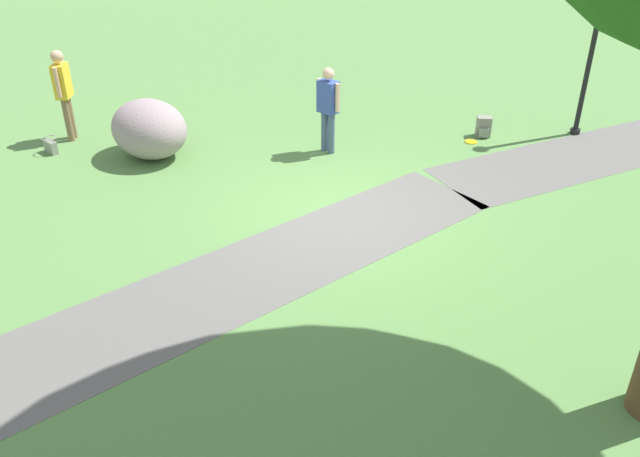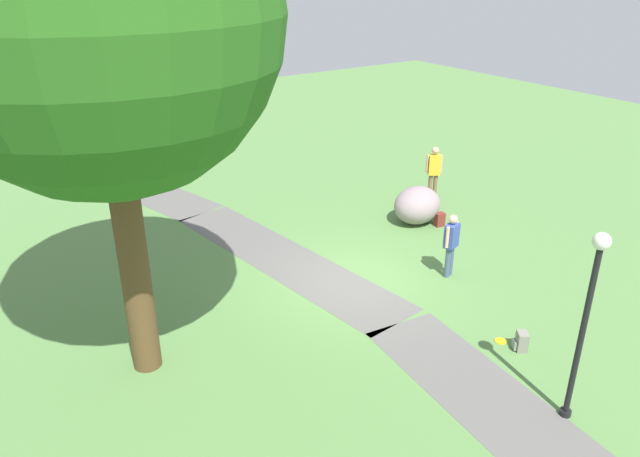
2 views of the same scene
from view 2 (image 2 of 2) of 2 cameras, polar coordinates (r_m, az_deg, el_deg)
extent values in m
plane|color=#568244|center=(14.75, 3.04, -4.93)|extent=(48.00, 48.00, 0.00)
cube|color=#5E5C58|center=(10.97, 20.09, -18.54)|extent=(8.13, 2.51, 0.01)
cube|color=#5E5C58|center=(15.77, -3.45, -2.85)|extent=(8.15, 2.64, 0.01)
cube|color=#5E5C58|center=(21.95, -17.48, 4.07)|extent=(8.17, 3.60, 0.01)
cylinder|color=brown|center=(11.28, -17.11, -3.14)|extent=(0.53, 0.53, 4.41)
sphere|color=#275E1A|center=(10.14, -20.15, 18.38)|extent=(5.67, 5.67, 5.67)
cylinder|color=black|center=(11.65, 22.06, -15.73)|extent=(0.20, 0.20, 0.10)
cylinder|color=black|center=(10.77, 23.35, -9.41)|extent=(0.10, 0.10, 3.17)
sphere|color=white|center=(9.98, 24.97, -1.09)|extent=(0.28, 0.28, 0.28)
ellipsoid|color=gray|center=(17.91, 9.13, 2.19)|extent=(1.63, 1.82, 1.07)
cylinder|color=brown|center=(19.73, 10.75, 3.84)|extent=(0.13, 0.13, 0.85)
cylinder|color=brown|center=(19.69, 10.30, 3.84)|extent=(0.13, 0.13, 0.85)
cube|color=yellow|center=(19.46, 10.69, 5.90)|extent=(0.40, 0.43, 0.64)
cylinder|color=tan|center=(19.50, 11.34, 6.00)|extent=(0.08, 0.08, 0.57)
cylinder|color=tan|center=(19.41, 10.06, 6.01)|extent=(0.08, 0.08, 0.57)
sphere|color=tan|center=(19.32, 10.80, 7.21)|extent=(0.23, 0.23, 0.23)
cylinder|color=#445771|center=(15.17, 12.19, -2.92)|extent=(0.13, 0.13, 0.79)
cylinder|color=#445771|center=(15.04, 11.91, -3.14)|extent=(0.13, 0.13, 0.79)
cube|color=#374C9B|center=(14.81, 12.28, -0.66)|extent=(0.33, 0.41, 0.59)
cylinder|color=#E6B38D|center=(14.98, 12.68, -0.27)|extent=(0.08, 0.08, 0.52)
cylinder|color=#E6B38D|center=(14.61, 11.89, -0.83)|extent=(0.08, 0.08, 0.52)
sphere|color=#E6B38D|center=(14.63, 12.43, 0.87)|extent=(0.21, 0.21, 0.21)
cube|color=gray|center=(19.86, 8.45, 3.21)|extent=(0.20, 0.34, 0.24)
torus|color=gray|center=(19.80, 8.48, 3.69)|extent=(0.33, 0.33, 0.02)
cube|color=maroon|center=(17.89, 11.17, 0.84)|extent=(0.23, 0.30, 0.40)
cube|color=maroon|center=(18.02, 10.90, 0.75)|extent=(0.08, 0.20, 0.18)
cube|color=gray|center=(12.89, 18.45, -10.02)|extent=(0.34, 0.33, 0.40)
cube|color=gray|center=(12.90, 17.83, -10.33)|extent=(0.19, 0.17, 0.18)
cylinder|color=#F3B114|center=(13.11, 16.61, -10.10)|extent=(0.23, 0.23, 0.02)
camera|label=1|loc=(15.53, -34.12, 12.90)|focal=37.49mm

